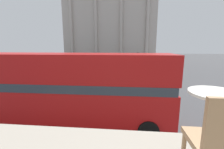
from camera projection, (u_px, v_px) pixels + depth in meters
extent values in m
cylinder|color=black|center=(143.00, 111.00, 9.78)|extent=(1.06, 0.22, 1.06)
cylinder|color=black|center=(148.00, 131.00, 7.39)|extent=(1.06, 0.22, 1.06)
cylinder|color=black|center=(20.00, 106.00, 10.56)|extent=(1.06, 0.22, 1.06)
cube|color=#B71414|center=(72.00, 102.00, 8.81)|extent=(11.39, 2.44, 1.79)
cube|color=#2D3842|center=(71.00, 84.00, 8.61)|extent=(11.16, 2.46, 0.45)
cube|color=#B71414|center=(70.00, 67.00, 8.43)|extent=(11.39, 2.44, 1.50)
cylinder|color=#2D2D30|center=(213.00, 123.00, 1.74)|extent=(0.07, 0.07, 0.68)
cylinder|color=silver|center=(217.00, 94.00, 1.67)|extent=(0.60, 0.60, 0.03)
cube|color=#A87F56|center=(215.00, 143.00, 1.21)|extent=(0.40, 0.40, 0.05)
cube|color=#BCB2A8|center=(110.00, 23.00, 50.33)|extent=(29.00, 10.27, 24.60)
cylinder|color=#BCB2A8|center=(71.00, 27.00, 46.26)|extent=(0.90, 0.90, 20.91)
cylinder|color=#BCB2A8|center=(96.00, 27.00, 45.55)|extent=(0.90, 0.90, 20.91)
cylinder|color=#BCB2A8|center=(121.00, 27.00, 44.85)|extent=(0.90, 0.90, 20.91)
cylinder|color=#BCB2A8|center=(147.00, 26.00, 44.14)|extent=(0.90, 0.90, 20.91)
cylinder|color=black|center=(101.00, 77.00, 13.19)|extent=(0.12, 0.12, 3.93)
cube|color=black|center=(102.00, 60.00, 12.89)|extent=(0.20, 0.24, 0.70)
sphere|color=green|center=(104.00, 59.00, 12.85)|extent=(0.14, 0.14, 0.14)
cylinder|color=black|center=(137.00, 66.00, 21.47)|extent=(0.12, 0.12, 3.85)
cube|color=black|center=(139.00, 55.00, 21.18)|extent=(0.20, 0.24, 0.70)
sphere|color=gold|center=(140.00, 54.00, 21.14)|extent=(0.14, 0.14, 0.14)
cylinder|color=black|center=(107.00, 62.00, 29.23)|extent=(0.12, 0.12, 3.28)
cube|color=black|center=(108.00, 56.00, 29.00)|extent=(0.20, 0.24, 0.70)
sphere|color=gold|center=(109.00, 55.00, 28.96)|extent=(0.14, 0.14, 0.14)
cylinder|color=black|center=(129.00, 82.00, 18.85)|extent=(0.60, 0.18, 0.60)
cylinder|color=black|center=(129.00, 85.00, 17.13)|extent=(0.60, 0.18, 0.60)
cylinder|color=black|center=(107.00, 81.00, 19.10)|extent=(0.60, 0.18, 0.60)
cylinder|color=black|center=(105.00, 84.00, 17.39)|extent=(0.60, 0.18, 0.60)
cube|color=silver|center=(118.00, 81.00, 18.07)|extent=(4.20, 1.75, 0.55)
cube|color=#2D3842|center=(116.00, 76.00, 17.99)|extent=(1.89, 1.61, 0.50)
cylinder|color=#282B33|center=(120.00, 90.00, 14.81)|extent=(0.14, 0.14, 0.87)
cylinder|color=#282B33|center=(122.00, 90.00, 14.79)|extent=(0.14, 0.14, 0.87)
cylinder|color=black|center=(121.00, 82.00, 14.65)|extent=(0.32, 0.32, 0.69)
sphere|color=tan|center=(121.00, 77.00, 14.57)|extent=(0.24, 0.24, 0.24)
cylinder|color=#282B33|center=(136.00, 68.00, 29.13)|extent=(0.14, 0.14, 0.88)
cylinder|color=#282B33|center=(137.00, 68.00, 29.12)|extent=(0.14, 0.14, 0.88)
cylinder|color=#606638|center=(137.00, 64.00, 28.98)|extent=(0.32, 0.32, 0.70)
sphere|color=tan|center=(137.00, 62.00, 28.90)|extent=(0.24, 0.24, 0.24)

